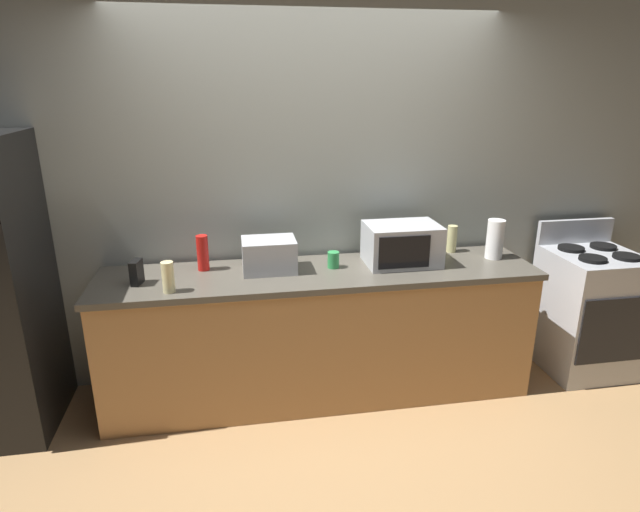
# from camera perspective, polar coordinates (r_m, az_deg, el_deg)

# --- Properties ---
(ground_plane) EXTENTS (8.00, 8.00, 0.00)m
(ground_plane) POSITION_cam_1_polar(r_m,az_deg,el_deg) (3.48, 1.18, -17.97)
(ground_plane) COLOR #A87F51
(back_wall) EXTENTS (6.40, 0.10, 2.70)m
(back_wall) POSITION_cam_1_polar(r_m,az_deg,el_deg) (3.67, -1.10, 7.22)
(back_wall) COLOR #9EA399
(back_wall) RESTS_ON ground_plane
(counter_run) EXTENTS (2.84, 0.64, 0.90)m
(counter_run) POSITION_cam_1_polar(r_m,az_deg,el_deg) (3.58, 0.00, -8.36)
(counter_run) COLOR #B27F4C
(counter_run) RESTS_ON ground_plane
(stove_range) EXTENTS (0.60, 0.61, 1.08)m
(stove_range) POSITION_cam_1_polar(r_m,az_deg,el_deg) (4.35, 27.05, -5.30)
(stove_range) COLOR #B7BABF
(stove_range) RESTS_ON ground_plane
(microwave) EXTENTS (0.48, 0.35, 0.27)m
(microwave) POSITION_cam_1_polar(r_m,az_deg,el_deg) (3.53, 8.86, 1.28)
(microwave) COLOR #B7BABF
(microwave) RESTS_ON counter_run
(toaster_oven) EXTENTS (0.34, 0.26, 0.21)m
(toaster_oven) POSITION_cam_1_polar(r_m,az_deg,el_deg) (3.38, -5.55, 0.10)
(toaster_oven) COLOR #B7BABF
(toaster_oven) RESTS_ON counter_run
(paper_towel_roll) EXTENTS (0.12, 0.12, 0.27)m
(paper_towel_roll) POSITION_cam_1_polar(r_m,az_deg,el_deg) (3.80, 18.45, 1.74)
(paper_towel_roll) COLOR white
(paper_towel_roll) RESTS_ON counter_run
(cordless_phone) EXTENTS (0.07, 0.12, 0.15)m
(cordless_phone) POSITION_cam_1_polar(r_m,az_deg,el_deg) (3.34, -19.27, -1.69)
(cordless_phone) COLOR black
(cordless_phone) RESTS_ON counter_run
(bottle_hand_soap) EXTENTS (0.07, 0.07, 0.18)m
(bottle_hand_soap) POSITION_cam_1_polar(r_m,az_deg,el_deg) (3.15, -16.15, -2.21)
(bottle_hand_soap) COLOR beige
(bottle_hand_soap) RESTS_ON counter_run
(bottle_vinegar) EXTENTS (0.07, 0.07, 0.19)m
(bottle_vinegar) POSITION_cam_1_polar(r_m,az_deg,el_deg) (3.86, 14.11, 1.82)
(bottle_vinegar) COLOR beige
(bottle_vinegar) RESTS_ON counter_run
(bottle_hot_sauce) EXTENTS (0.07, 0.07, 0.23)m
(bottle_hot_sauce) POSITION_cam_1_polar(r_m,az_deg,el_deg) (3.46, -12.60, 0.33)
(bottle_hot_sauce) COLOR red
(bottle_hot_sauce) RESTS_ON counter_run
(mug_green) EXTENTS (0.08, 0.08, 0.11)m
(mug_green) POSITION_cam_1_polar(r_m,az_deg,el_deg) (3.44, 1.46, -0.41)
(mug_green) COLOR #2D8C47
(mug_green) RESTS_ON counter_run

